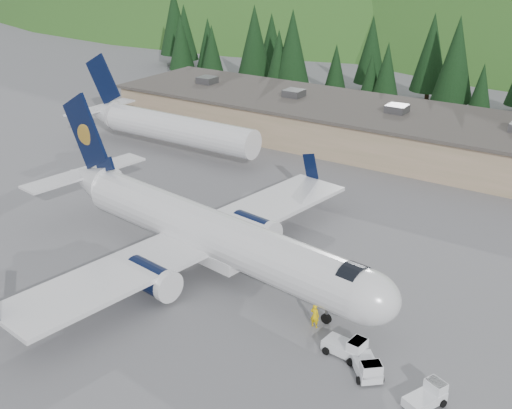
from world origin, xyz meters
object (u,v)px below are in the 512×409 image
object	(u,v)px
baggage_tug_a	(348,347)
baggage_tug_c	(428,396)
baggage_tug_b	(367,368)
second_airliner	(163,125)
airliner	(206,232)
ramp_worker	(315,316)
terminal_building	(359,126)

from	to	relation	value
baggage_tug_a	baggage_tug_c	distance (m)	6.31
baggage_tug_b	second_airliner	bearing A→B (deg)	-165.16
airliner	baggage_tug_c	distance (m)	22.39
second_airliner	ramp_worker	bearing A→B (deg)	-34.52
second_airliner	baggage_tug_a	size ratio (longest dim) A/B	9.23
second_airliner	baggage_tug_c	bearing A→B (deg)	-31.71
baggage_tug_b	ramp_worker	bearing A→B (deg)	-160.26
baggage_tug_b	terminal_building	bearing A→B (deg)	164.61
airliner	terminal_building	distance (m)	38.05
baggage_tug_a	second_airliner	bearing A→B (deg)	151.64
second_airliner	terminal_building	world-z (taller)	second_airliner
terminal_building	baggage_tug_a	bearing A→B (deg)	-65.57
baggage_tug_a	baggage_tug_b	bearing A→B (deg)	-26.55
baggage_tug_a	terminal_building	xyz separation A→B (m)	(-19.21, 42.28, 1.94)
ramp_worker	baggage_tug_b	bearing A→B (deg)	152.27
baggage_tug_b	baggage_tug_c	size ratio (longest dim) A/B	1.03
second_airliner	baggage_tug_c	world-z (taller)	second_airliner
baggage_tug_a	baggage_tug_b	distance (m)	2.34
second_airliner	baggage_tug_b	distance (m)	49.54
terminal_building	ramp_worker	size ratio (longest dim) A/B	37.60
second_airliner	terminal_building	bearing A→B (deg)	38.78
airliner	second_airliner	distance (m)	32.33
baggage_tug_a	baggage_tug_b	xyz separation A→B (m)	(1.98, -1.24, -0.02)
baggage_tug_c	baggage_tug_b	bearing A→B (deg)	107.61
airliner	ramp_worker	xyz separation A→B (m)	(11.78, -2.65, -2.38)
airliner	terminal_building	bearing A→B (deg)	104.13
terminal_building	second_airliner	bearing A→B (deg)	-141.22
second_airliner	baggage_tug_c	distance (m)	53.22
second_airliner	baggage_tug_b	world-z (taller)	second_airliner
second_airliner	baggage_tug_c	size ratio (longest dim) A/B	9.42
baggage_tug_b	baggage_tug_c	world-z (taller)	baggage_tug_b
baggage_tug_b	ramp_worker	size ratio (longest dim) A/B	1.60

